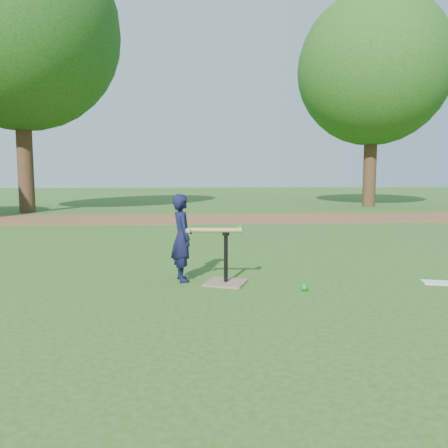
{
  "coord_description": "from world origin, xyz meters",
  "views": [
    {
      "loc": [
        -0.47,
        -4.94,
        1.22
      ],
      "look_at": [
        -0.11,
        0.22,
        0.65
      ],
      "focal_mm": 35.0,
      "sensor_mm": 36.0,
      "label": 1
    }
  ],
  "objects": [
    {
      "name": "batting_tee",
      "position": [
        -0.11,
        -0.08,
        0.11
      ],
      "size": [
        0.55,
        0.55,
        0.61
      ],
      "color": "#816852",
      "rests_on": "ground"
    },
    {
      "name": "tree_left",
      "position": [
        -6.0,
        10.0,
        5.87
      ],
      "size": [
        6.4,
        6.4,
        9.08
      ],
      "color": "#382316",
      "rests_on": "ground"
    },
    {
      "name": "clipboard",
      "position": [
        2.3,
        -0.24,
        0.01
      ],
      "size": [
        0.35,
        0.31,
        0.01
      ],
      "primitive_type": "cube",
      "rotation": [
        0.0,
        0.0,
        -0.28
      ],
      "color": "silver",
      "rests_on": "ground"
    },
    {
      "name": "child",
      "position": [
        -0.61,
        0.09,
        0.51
      ],
      "size": [
        0.33,
        0.42,
        1.01
      ],
      "primitive_type": "imported",
      "rotation": [
        0.0,
        0.0,
        1.84
      ],
      "color": "black",
      "rests_on": "ground"
    },
    {
      "name": "tree_right",
      "position": [
        6.5,
        12.0,
        5.29
      ],
      "size": [
        5.8,
        5.8,
        8.21
      ],
      "color": "#382316",
      "rests_on": "ground"
    },
    {
      "name": "ground",
      "position": [
        0.0,
        0.0,
        0.0
      ],
      "size": [
        80.0,
        80.0,
        0.0
      ],
      "primitive_type": "plane",
      "color": "#285116",
      "rests_on": "ground"
    },
    {
      "name": "wiffle_ball_ground",
      "position": [
        0.7,
        -0.47,
        0.04
      ],
      "size": [
        0.08,
        0.08,
        0.08
      ],
      "primitive_type": "sphere",
      "color": "#0D9017",
      "rests_on": "ground"
    },
    {
      "name": "swing_action",
      "position": [
        -0.2,
        -0.1,
        0.62
      ],
      "size": [
        0.66,
        0.15,
        0.09
      ],
      "color": "tan",
      "rests_on": "ground"
    },
    {
      "name": "dirt_strip",
      "position": [
        0.0,
        7.5,
        0.01
      ],
      "size": [
        24.0,
        3.0,
        0.01
      ],
      "primitive_type": "cube",
      "color": "brown",
      "rests_on": "ground"
    }
  ]
}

